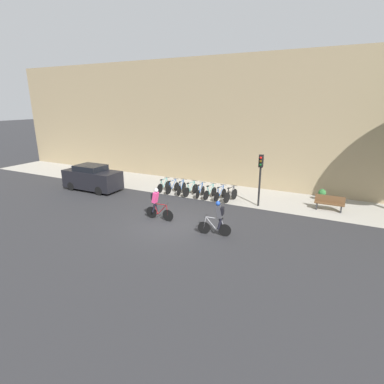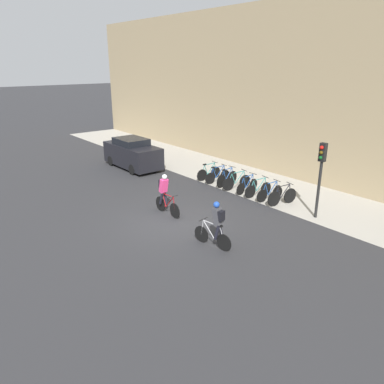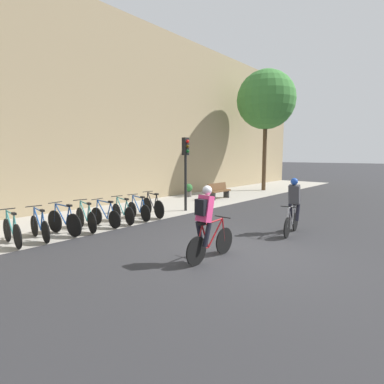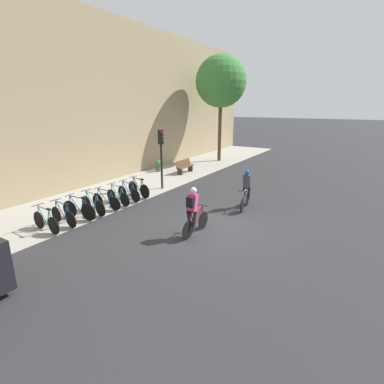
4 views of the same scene
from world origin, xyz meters
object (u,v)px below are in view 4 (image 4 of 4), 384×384
(cyclist_grey, at_px, (246,187))
(parked_bike_5, at_px, (118,196))
(parked_bike_6, at_px, (129,193))
(cyclist_pink, at_px, (193,210))
(parked_bike_1, at_px, (63,215))
(parked_bike_7, at_px, (139,189))
(parked_bike_3, at_px, (93,205))
(potted_plant, at_px, (158,165))
(bench, at_px, (185,166))
(parked_bike_4, at_px, (106,201))
(parked_bike_0, at_px, (46,221))
(parked_bike_2, at_px, (79,209))
(traffic_light_pole, at_px, (161,148))

(cyclist_grey, distance_m, parked_bike_5, 5.92)
(parked_bike_5, height_order, parked_bike_6, parked_bike_5)
(parked_bike_6, bearing_deg, cyclist_pink, -111.20)
(parked_bike_1, relative_size, parked_bike_7, 1.00)
(cyclist_pink, relative_size, parked_bike_7, 1.07)
(parked_bike_3, bearing_deg, potted_plant, 19.00)
(parked_bike_6, xyz_separation_m, bench, (6.57, 0.99, 0.08))
(parked_bike_4, relative_size, parked_bike_7, 0.98)
(cyclist_pink, relative_size, parked_bike_1, 1.07)
(parked_bike_4, bearing_deg, potted_plant, 20.70)
(cyclist_pink, distance_m, parked_bike_0, 5.43)
(parked_bike_1, bearing_deg, bench, 5.53)
(cyclist_grey, bearing_deg, parked_bike_2, 132.75)
(parked_bike_1, distance_m, bench, 10.26)
(cyclist_grey, bearing_deg, parked_bike_6, 110.33)
(parked_bike_3, bearing_deg, parked_bike_7, 0.03)
(parked_bike_4, distance_m, parked_bike_7, 2.18)
(cyclist_grey, relative_size, parked_bike_7, 1.06)
(cyclist_pink, height_order, parked_bike_4, cyclist_pink)
(parked_bike_6, bearing_deg, parked_bike_2, 179.98)
(parked_bike_0, relative_size, parked_bike_4, 1.01)
(parked_bike_1, relative_size, bench, 1.00)
(parked_bike_4, xyz_separation_m, traffic_light_pole, (4.04, -0.09, 1.87))
(parked_bike_7, bearing_deg, cyclist_pink, -118.36)
(potted_plant, bearing_deg, traffic_light_pole, -139.70)
(parked_bike_5, relative_size, traffic_light_pole, 0.51)
(parked_bike_0, bearing_deg, parked_bike_4, -0.03)
(parked_bike_0, xyz_separation_m, parked_bike_6, (4.37, -0.00, -0.01))
(cyclist_grey, height_order, parked_bike_2, cyclist_grey)
(parked_bike_1, relative_size, parked_bike_3, 0.96)
(cyclist_pink, bearing_deg, parked_bike_7, 61.64)
(bench, bearing_deg, potted_plant, 106.26)
(traffic_light_pole, height_order, bench, traffic_light_pole)
(parked_bike_0, relative_size, bench, 0.99)
(parked_bike_4, bearing_deg, parked_bike_5, 0.06)
(parked_bike_6, bearing_deg, parked_bike_1, -179.99)
(parked_bike_1, distance_m, traffic_light_pole, 6.50)
(parked_bike_2, xyz_separation_m, potted_plant, (8.94, 2.83, 0.02))
(cyclist_pink, bearing_deg, parked_bike_1, 110.48)
(cyclist_pink, relative_size, parked_bike_2, 1.05)
(cyclist_grey, bearing_deg, potted_plant, 63.20)
(parked_bike_7, bearing_deg, parked_bike_6, -179.87)
(parked_bike_5, bearing_deg, parked_bike_6, 0.00)
(parked_bike_2, xyz_separation_m, parked_bike_5, (2.18, -0.00, -0.02))
(parked_bike_4, distance_m, bench, 8.08)
(parked_bike_3, bearing_deg, parked_bike_1, -179.99)
(parked_bike_1, height_order, parked_bike_3, parked_bike_3)
(parked_bike_1, relative_size, parked_bike_2, 0.98)
(parked_bike_0, relative_size, parked_bike_5, 1.00)
(cyclist_pink, xyz_separation_m, parked_bike_1, (-1.79, 4.78, -0.56))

